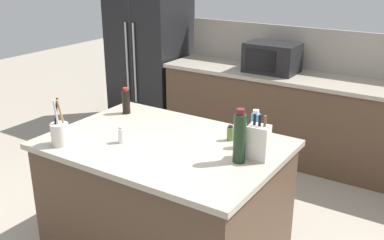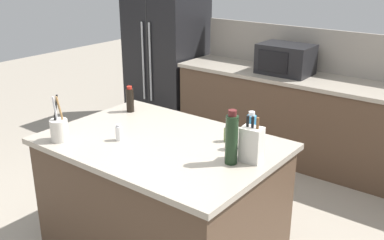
{
  "view_description": "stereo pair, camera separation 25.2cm",
  "coord_description": "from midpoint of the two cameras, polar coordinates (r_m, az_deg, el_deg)",
  "views": [
    {
      "loc": [
        1.69,
        -2.25,
        2.13
      ],
      "look_at": [
        0.0,
        0.35,
        0.99
      ],
      "focal_mm": 42.0,
      "sensor_mm": 36.0,
      "label": 1
    },
    {
      "loc": [
        1.89,
        -2.11,
        2.13
      ],
      "look_at": [
        0.0,
        0.35,
        0.99
      ],
      "focal_mm": 42.0,
      "sensor_mm": 36.0,
      "label": 2
    }
  ],
  "objects": [
    {
      "name": "utensil_crock",
      "position": [
        3.14,
        -14.34,
        -1.18
      ],
      "size": [
        0.12,
        0.12,
        0.32
      ],
      "color": "beige",
      "rests_on": "kitchen_island"
    },
    {
      "name": "dish_soap_bottle",
      "position": [
        2.95,
        9.94,
        -1.45
      ],
      "size": [
        0.06,
        0.06,
        0.25
      ],
      "color": "#3384BC",
      "rests_on": "kitchen_island"
    },
    {
      "name": "wall_backsplash",
      "position": [
        5.02,
        19.8,
        7.99
      ],
      "size": [
        3.33,
        0.03,
        0.46
      ],
      "primitive_type": "cube",
      "color": "gray",
      "rests_on": "back_counter_run"
    },
    {
      "name": "kitchen_island",
      "position": [
        3.27,
        -1.56,
        -10.27
      ],
      "size": [
        1.59,
        1.11,
        0.94
      ],
      "color": "#4C3828",
      "rests_on": "ground_plane"
    },
    {
      "name": "refrigerator",
      "position": [
        5.88,
        -2.01,
        8.01
      ],
      "size": [
        0.91,
        0.75,
        1.78
      ],
      "color": "black",
      "rests_on": "ground_plane"
    },
    {
      "name": "salt_shaker",
      "position": [
        3.08,
        -6.98,
        -1.69
      ],
      "size": [
        0.05,
        0.05,
        0.11
      ],
      "color": "silver",
      "rests_on": "kitchen_island"
    },
    {
      "name": "spice_jar_oregano",
      "position": [
        3.06,
        6.86,
        -1.87
      ],
      "size": [
        0.05,
        0.05,
        0.11
      ],
      "color": "#567038",
      "rests_on": "kitchen_island"
    },
    {
      "name": "microwave",
      "position": [
        4.91,
        13.26,
        7.52
      ],
      "size": [
        0.55,
        0.39,
        0.32
      ],
      "color": "black",
      "rests_on": "back_counter_run"
    },
    {
      "name": "knife_block",
      "position": [
        2.77,
        10.17,
        -3.05
      ],
      "size": [
        0.14,
        0.11,
        0.29
      ],
      "rotation": [
        0.0,
        0.0,
        0.1
      ],
      "color": "beige",
      "rests_on": "kitchen_island"
    },
    {
      "name": "soy_sauce_bottle",
      "position": [
        3.62,
        -5.92,
        2.55
      ],
      "size": [
        0.06,
        0.06,
        0.21
      ],
      "color": "black",
      "rests_on": "kitchen_island"
    },
    {
      "name": "wine_bottle",
      "position": [
        2.7,
        7.67,
        -2.44
      ],
      "size": [
        0.08,
        0.08,
        0.34
      ],
      "color": "black",
      "rests_on": "kitchen_island"
    },
    {
      "name": "back_counter_run",
      "position": [
        4.92,
        17.66,
        -0.51
      ],
      "size": [
        3.37,
        0.66,
        0.94
      ],
      "color": "#4C3828",
      "rests_on": "ground_plane"
    }
  ]
}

